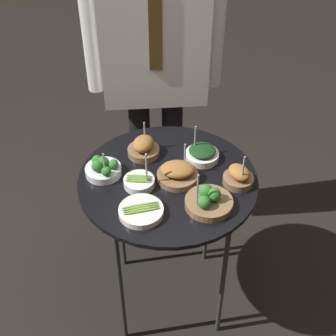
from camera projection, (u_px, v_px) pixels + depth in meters
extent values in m
plane|color=black|center=(168.00, 294.00, 2.30)|extent=(8.00, 8.00, 0.00)
cylinder|color=black|center=(168.00, 180.00, 1.82)|extent=(0.70, 0.70, 0.02)
cylinder|color=#2D2D2D|center=(223.00, 280.00, 1.91)|extent=(0.02, 0.02, 0.74)
cylinder|color=#2D2D2D|center=(121.00, 287.00, 1.89)|extent=(0.02, 0.02, 0.74)
cylinder|color=#2D2D2D|center=(208.00, 208.00, 2.23)|extent=(0.02, 0.02, 0.74)
cylinder|color=#2D2D2D|center=(120.00, 213.00, 2.21)|extent=(0.02, 0.02, 0.74)
cylinder|color=brown|center=(209.00, 203.00, 1.68)|extent=(0.17, 0.17, 0.03)
sphere|color=#2D7028|center=(214.00, 194.00, 1.66)|extent=(0.05, 0.05, 0.05)
sphere|color=#2D7028|center=(206.00, 191.00, 1.67)|extent=(0.05, 0.05, 0.05)
sphere|color=#2D7028|center=(204.00, 202.00, 1.63)|extent=(0.05, 0.05, 0.05)
cylinder|color=#939399|center=(197.00, 192.00, 1.63)|extent=(0.01, 0.01, 0.16)
cylinder|color=brown|center=(238.00, 180.00, 1.78)|extent=(0.12, 0.12, 0.03)
ellipsoid|color=#93602D|center=(239.00, 172.00, 1.75)|extent=(0.10, 0.12, 0.05)
cylinder|color=#939399|center=(243.00, 173.00, 1.71)|extent=(0.01, 0.01, 0.15)
cylinder|color=silver|center=(141.00, 211.00, 1.65)|extent=(0.16, 0.16, 0.02)
ellipsoid|color=#7AA847|center=(142.00, 211.00, 1.63)|extent=(0.14, 0.03, 0.01)
ellipsoid|color=#7AA847|center=(141.00, 209.00, 1.64)|extent=(0.14, 0.03, 0.01)
ellipsoid|color=#7AA847|center=(141.00, 207.00, 1.65)|extent=(0.14, 0.03, 0.01)
ellipsoid|color=#7AA847|center=(140.00, 205.00, 1.65)|extent=(0.14, 0.03, 0.01)
cylinder|color=brown|center=(178.00, 176.00, 1.80)|extent=(0.16, 0.16, 0.03)
ellipsoid|color=#93602D|center=(178.00, 169.00, 1.77)|extent=(0.14, 0.11, 0.05)
cylinder|color=#939399|center=(185.00, 159.00, 1.79)|extent=(0.01, 0.01, 0.14)
cylinder|color=brown|center=(144.00, 151.00, 1.91)|extent=(0.13, 0.13, 0.03)
ellipsoid|color=#93602D|center=(143.00, 144.00, 1.89)|extent=(0.12, 0.13, 0.05)
cylinder|color=#939399|center=(145.00, 136.00, 1.91)|extent=(0.01, 0.01, 0.13)
cylinder|color=silver|center=(103.00, 171.00, 1.82)|extent=(0.14, 0.14, 0.03)
sphere|color=#2D7028|center=(114.00, 164.00, 1.79)|extent=(0.04, 0.04, 0.04)
sphere|color=#2D7028|center=(103.00, 162.00, 1.80)|extent=(0.05, 0.05, 0.05)
sphere|color=#2D7028|center=(97.00, 160.00, 1.81)|extent=(0.04, 0.04, 0.04)
sphere|color=#2D7028|center=(97.00, 166.00, 1.78)|extent=(0.04, 0.04, 0.04)
sphere|color=#2D7028|center=(106.00, 171.00, 1.77)|extent=(0.04, 0.04, 0.04)
cylinder|color=#939399|center=(105.00, 167.00, 1.76)|extent=(0.01, 0.01, 0.13)
cylinder|color=silver|center=(139.00, 182.00, 1.77)|extent=(0.12, 0.12, 0.03)
ellipsoid|color=olive|center=(139.00, 176.00, 1.77)|extent=(0.10, 0.02, 0.01)
ellipsoid|color=olive|center=(139.00, 178.00, 1.76)|extent=(0.10, 0.02, 0.01)
ellipsoid|color=olive|center=(139.00, 179.00, 1.75)|extent=(0.10, 0.02, 0.01)
ellipsoid|color=olive|center=(139.00, 181.00, 1.74)|extent=(0.10, 0.02, 0.01)
cylinder|color=#939399|center=(146.00, 171.00, 1.72)|extent=(0.01, 0.01, 0.16)
cylinder|color=white|center=(202.00, 156.00, 1.89)|extent=(0.14, 0.14, 0.03)
ellipsoid|color=#143816|center=(202.00, 150.00, 1.87)|extent=(0.11, 0.11, 0.03)
cylinder|color=#939399|center=(195.00, 141.00, 1.87)|extent=(0.01, 0.01, 0.14)
cylinder|color=black|center=(141.00, 163.00, 2.44)|extent=(0.10, 0.10, 0.81)
cylinder|color=black|center=(172.00, 162.00, 2.45)|extent=(0.10, 0.10, 0.81)
cube|color=silver|center=(154.00, 33.00, 1.98)|extent=(0.46, 0.22, 0.61)
cube|color=#4C3819|center=(155.00, 28.00, 1.85)|extent=(0.05, 0.01, 0.37)
cylinder|color=silver|center=(90.00, 30.00, 1.95)|extent=(0.07, 0.07, 0.56)
cylinder|color=silver|center=(216.00, 26.00, 1.98)|extent=(0.07, 0.07, 0.56)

